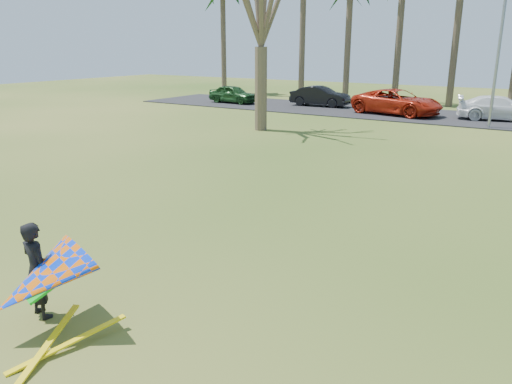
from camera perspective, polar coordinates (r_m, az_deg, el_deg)
The scene contains 8 objects.
ground at distance 10.08m, azimuth -6.20°, elevation -8.74°, with size 100.00×100.00×0.00m, color #1B480F.
parking_strip at distance 32.86m, azimuth 22.34°, elevation 7.80°, with size 46.00×7.00×0.06m, color black.
streetlight at distance 29.29m, azimuth 26.43°, elevation 15.18°, with size 2.28×0.18×8.00m.
car_0 at distance 38.42m, azimuth -2.63°, elevation 11.12°, with size 1.56×3.88×1.32m, color #1B441C.
car_1 at distance 36.61m, azimuth 7.34°, elevation 10.81°, with size 1.48×4.25×1.40m, color black.
car_2 at distance 33.07m, azimuth 15.81°, elevation 9.88°, with size 2.59×5.63×1.56m, color #A9200D.
car_3 at distance 32.64m, azimuth 26.15°, elevation 8.59°, with size 1.93×4.75×1.38m, color white.
kite_flyer at distance 8.38m, azimuth -23.49°, elevation -9.17°, with size 2.13×2.39×2.02m.
Camera 1 is at (5.78, -7.06, 4.27)m, focal length 35.00 mm.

